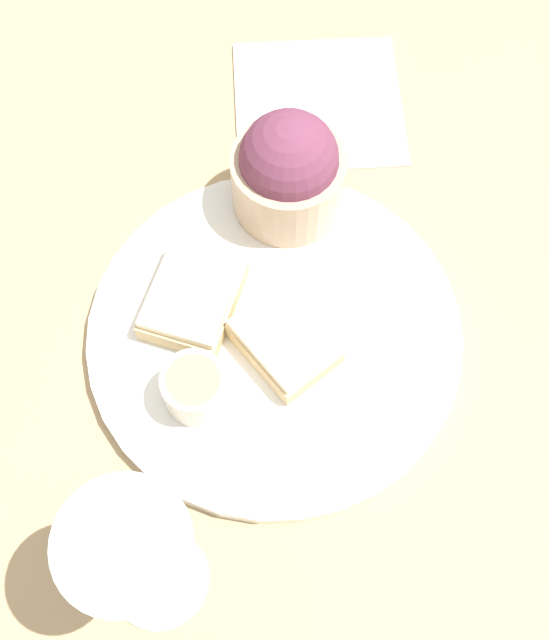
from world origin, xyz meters
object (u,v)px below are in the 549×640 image
sauce_ramekin (195,387)px  cheese_toast_far (284,341)px  wine_glass (136,557)px  salad_bowl (289,171)px  cheese_toast_near (193,298)px  napkin (318,102)px

sauce_ramekin → cheese_toast_far: (0.03, -0.07, -0.01)m
sauce_ramekin → cheese_toast_far: bearing=-65.7°
wine_glass → cheese_toast_far: bearing=-34.2°
salad_bowl → cheese_toast_near: (-0.09, 0.09, -0.03)m
salad_bowl → napkin: bearing=-21.3°
salad_bowl → wine_glass: bearing=156.2°
salad_bowl → napkin: 0.13m
cheese_toast_far → napkin: (0.24, -0.06, -0.02)m
sauce_ramekin → wine_glass: (-0.13, 0.04, 0.07)m
cheese_toast_far → wine_glass: size_ratio=0.60×
wine_glass → napkin: bearing=-23.1°
salad_bowl → napkin: size_ratio=0.61×
wine_glass → sauce_ramekin: bearing=-16.7°
salad_bowl → wine_glass: size_ratio=0.62×
sauce_ramekin → cheese_toast_far: 0.08m
cheese_toast_near → wine_glass: size_ratio=0.64×
cheese_toast_near → napkin: (0.20, -0.13, -0.02)m
sauce_ramekin → cheese_toast_far: size_ratio=0.51×
salad_bowl → cheese_toast_near: bearing=135.5°
sauce_ramekin → napkin: (0.27, -0.13, -0.03)m
sauce_ramekin → cheese_toast_near: size_ratio=0.48×
salad_bowl → wine_glass: (-0.29, 0.13, 0.05)m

